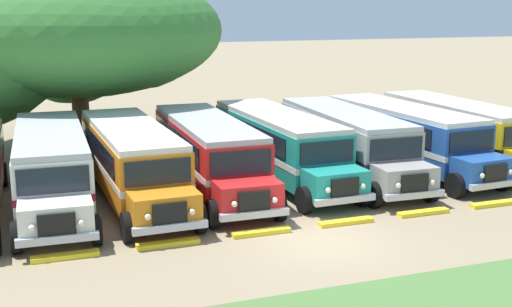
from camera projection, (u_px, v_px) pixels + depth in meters
name	position (u px, v px, depth m)	size (l,w,h in m)	color
ground_plane	(321.00, 242.00, 21.23)	(220.00, 220.00, 0.00)	#937F60
parked_bus_slot_1	(51.00, 164.00, 24.79)	(2.99, 10.88, 2.82)	silver
parked_bus_slot_2	(132.00, 158.00, 25.71)	(2.94, 10.87, 2.82)	orange
parked_bus_slot_3	(209.00, 151.00, 27.08)	(2.84, 10.86, 2.82)	red
parked_bus_slot_4	(280.00, 143.00, 28.63)	(2.98, 10.88, 2.82)	teal
parked_bus_slot_5	(346.00, 139.00, 29.32)	(2.98, 10.88, 2.82)	#9E9993
parked_bus_slot_6	(406.00, 134.00, 30.53)	(3.32, 10.94, 2.82)	#23519E
parked_bus_slot_7	(459.00, 129.00, 31.80)	(2.82, 10.86, 2.82)	yellow
curb_wheelstop_1	(65.00, 256.00, 19.80)	(2.00, 0.36, 0.15)	yellow
curb_wheelstop_2	(168.00, 244.00, 20.84)	(2.00, 0.36, 0.15)	yellow
curb_wheelstop_3	(261.00, 232.00, 21.88)	(2.00, 0.36, 0.15)	yellow
curb_wheelstop_4	(346.00, 222.00, 22.91)	(2.00, 0.36, 0.15)	yellow
curb_wheelstop_5	(423.00, 213.00, 23.95)	(2.00, 0.36, 0.15)	yellow
curb_wheelstop_6	(494.00, 204.00, 24.99)	(2.00, 0.36, 0.15)	yellow
broad_shade_tree	(62.00, 28.00, 34.14)	(16.69, 15.60, 10.81)	brown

